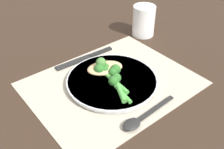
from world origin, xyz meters
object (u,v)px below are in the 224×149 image
object	(u,v)px
broccoli_stalk_front	(116,76)
spoon	(138,120)
chicken_fillet	(105,68)
broccoli_stalk_rear	(105,72)
knife	(86,58)
broccoli_stalk_left	(116,82)
plate	(112,80)
water_glass	(144,21)

from	to	relation	value
broccoli_stalk_front	spoon	distance (m)	0.16
chicken_fillet	spoon	bearing A→B (deg)	-105.47
broccoli_stalk_rear	knife	xyz separation A→B (m)	(0.02, 0.13, -0.02)
broccoli_stalk_left	spoon	distance (m)	0.13
chicken_fillet	plate	bearing A→B (deg)	-100.88
spoon	broccoli_stalk_left	bearing A→B (deg)	-18.34
chicken_fillet	knife	distance (m)	0.11
broccoli_stalk_rear	knife	distance (m)	0.13
knife	water_glass	bearing A→B (deg)	-86.13
broccoli_stalk_left	water_glass	world-z (taller)	water_glass
plate	broccoli_stalk_front	bearing A→B (deg)	-47.19
broccoli_stalk_front	broccoli_stalk_left	bearing A→B (deg)	-104.83
plate	knife	size ratio (longest dim) A/B	1.24
spoon	water_glass	world-z (taller)	water_glass
chicken_fillet	broccoli_stalk_rear	bearing A→B (deg)	-129.90
plate	knife	bearing A→B (deg)	84.61
water_glass	knife	bearing A→B (deg)	-178.50
broccoli_stalk_rear	broccoli_stalk_front	bearing A→B (deg)	-65.59
plate	spoon	xyz separation A→B (m)	(-0.05, -0.15, -0.00)
plate	water_glass	bearing A→B (deg)	29.90
plate	broccoli_stalk_front	world-z (taller)	broccoli_stalk_front
broccoli_stalk_front	water_glass	size ratio (longest dim) A/B	1.17
plate	broccoli_stalk_left	xyz separation A→B (m)	(-0.01, -0.03, 0.02)
chicken_fillet	knife	bearing A→B (deg)	86.81
broccoli_stalk_rear	broccoli_stalk_left	xyz separation A→B (m)	(-0.01, -0.06, -0.00)
spoon	broccoli_stalk_rear	bearing A→B (deg)	-15.33
plate	broccoli_stalk_rear	size ratio (longest dim) A/B	1.90
spoon	broccoli_stalk_front	bearing A→B (deg)	-22.68
chicken_fillet	knife	size ratio (longest dim) A/B	0.59
plate	spoon	distance (m)	0.16
broccoli_stalk_rear	broccoli_stalk_left	bearing A→B (deg)	-92.07
knife	water_glass	xyz separation A→B (m)	(0.26, 0.01, 0.05)
broccoli_stalk_rear	broccoli_stalk_left	size ratio (longest dim) A/B	1.28
chicken_fillet	broccoli_stalk_left	distance (m)	0.07
broccoli_stalk_rear	broccoli_stalk_left	distance (m)	0.06
chicken_fillet	broccoli_stalk_front	world-z (taller)	broccoli_stalk_front
broccoli_stalk_left	knife	distance (m)	0.18
broccoli_stalk_rear	knife	world-z (taller)	broccoli_stalk_rear
chicken_fillet	knife	xyz separation A→B (m)	(0.01, 0.11, -0.02)
chicken_fillet	spoon	size ratio (longest dim) A/B	0.69
broccoli_stalk_rear	broccoli_stalk_front	distance (m)	0.04
knife	water_glass	size ratio (longest dim) A/B	1.87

